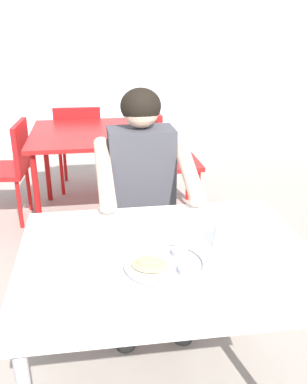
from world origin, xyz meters
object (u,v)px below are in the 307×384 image
object	(u,v)px
table_background_red	(85,143)
thali_tray	(165,264)
chair_red_right	(167,154)
drinking_cup	(224,235)
table_foreground	(166,270)
chair_red_left	(10,164)
chair_red_far	(80,141)
chair_foreground	(139,215)
diner_foreground	(144,189)

from	to	relation	value
table_background_red	thali_tray	bearing A→B (deg)	-81.34
table_background_red	chair_red_right	size ratio (longest dim) A/B	1.05
drinking_cup	chair_red_right	distance (m)	1.95
table_foreground	thali_tray	xyz separation A→B (m)	(-0.02, -0.09, 0.09)
thali_tray	table_background_red	bearing A→B (deg)	98.66
chair_red_left	table_foreground	bearing A→B (deg)	-64.71
chair_red_far	thali_tray	bearing A→B (deg)	-81.99
table_foreground	chair_red_far	world-z (taller)	chair_red_far
chair_red_right	chair_red_left	bearing A→B (deg)	-179.63
drinking_cup	chair_foreground	size ratio (longest dim) A/B	0.12
chair_red_right	table_background_red	bearing A→B (deg)	-176.31
chair_red_right	chair_red_far	size ratio (longest dim) A/B	1.05
drinking_cup	chair_red_right	xyz separation A→B (m)	(0.11, 1.93, -0.29)
diner_foreground	chair_red_far	world-z (taller)	diner_foreground
table_background_red	diner_foreground	bearing A→B (deg)	-75.76
drinking_cup	chair_red_far	xyz separation A→B (m)	(-0.61, 2.48, -0.30)
chair_foreground	chair_red_far	distance (m)	1.68
table_background_red	chair_red_left	bearing A→B (deg)	176.65
table_background_red	chair_red_far	bearing A→B (deg)	95.83
chair_red_left	chair_red_far	size ratio (longest dim) A/B	0.99
thali_tray	diner_foreground	distance (m)	0.74
thali_tray	chair_red_far	distance (m)	2.63
table_foreground	chair_red_left	distance (m)	2.16
table_foreground	thali_tray	bearing A→B (deg)	-103.62
chair_foreground	chair_red_far	xyz separation A→B (m)	(-0.37, 1.64, 0.00)
diner_foreground	thali_tray	bearing A→B (deg)	-91.19
drinking_cup	chair_red_far	distance (m)	2.58
chair_red_left	chair_foreground	bearing A→B (deg)	-49.83
diner_foreground	table_background_red	bearing A→B (deg)	104.24
diner_foreground	chair_red_far	bearing A→B (deg)	101.58
table_foreground	chair_red_right	world-z (taller)	chair_red_right
table_foreground	table_background_red	distance (m)	1.94
chair_foreground	table_background_red	distance (m)	1.10
drinking_cup	chair_foreground	bearing A→B (deg)	105.64
drinking_cup	chair_foreground	distance (m)	0.93
drinking_cup	chair_red_far	size ratio (longest dim) A/B	0.12
thali_tray	chair_red_right	size ratio (longest dim) A/B	0.34
table_foreground	chair_red_far	xyz separation A→B (m)	(-0.39, 2.50, -0.18)
chair_foreground	diner_foreground	distance (m)	0.33
chair_red_left	diner_foreground	bearing A→B (deg)	-54.77
table_foreground	table_background_red	world-z (taller)	table_foreground
diner_foreground	chair_red_right	xyz separation A→B (m)	(0.35, 1.30, -0.24)
table_foreground	chair_red_left	world-z (taller)	chair_red_left
chair_foreground	chair_red_far	bearing A→B (deg)	102.90
chair_red_left	chair_red_right	distance (m)	1.26
table_background_red	chair_red_left	distance (m)	0.62
chair_foreground	chair_red_left	xyz separation A→B (m)	(-0.91, 1.07, -0.01)
diner_foreground	chair_foreground	bearing A→B (deg)	91.39
drinking_cup	table_foreground	bearing A→B (deg)	-174.57
thali_tray	diner_foreground	size ratio (longest dim) A/B	0.24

